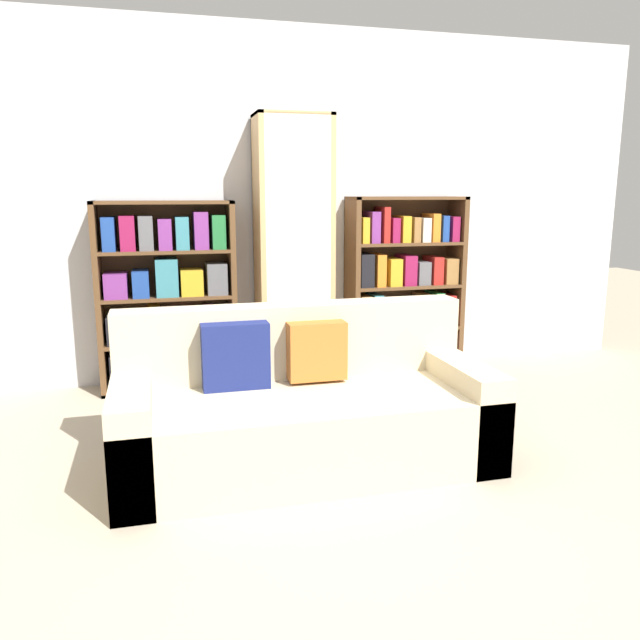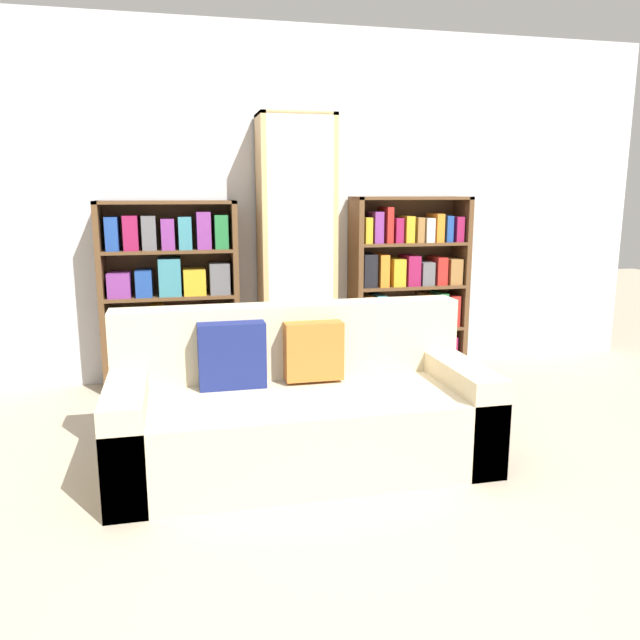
{
  "view_description": "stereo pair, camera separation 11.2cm",
  "coord_description": "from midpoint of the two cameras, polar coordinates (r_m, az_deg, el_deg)",
  "views": [
    {
      "loc": [
        -0.84,
        -2.41,
        1.45
      ],
      "look_at": [
        0.18,
        1.46,
        0.63
      ],
      "focal_mm": 35.0,
      "sensor_mm": 36.0,
      "label": 1
    },
    {
      "loc": [
        -0.73,
        -2.44,
        1.45
      ],
      "look_at": [
        0.18,
        1.46,
        0.63
      ],
      "focal_mm": 35.0,
      "sensor_mm": 36.0,
      "label": 2
    }
  ],
  "objects": [
    {
      "name": "ground_plane",
      "position": [
        2.93,
        2.91,
        -18.15
      ],
      "size": [
        16.0,
        16.0,
        0.0
      ],
      "primitive_type": "plane",
      "color": "tan"
    },
    {
      "name": "wine_bottle",
      "position": [
        4.57,
        2.68,
        -5.04
      ],
      "size": [
        0.07,
        0.07,
        0.36
      ],
      "color": "#143819",
      "rests_on": "ground"
    },
    {
      "name": "couch",
      "position": [
        3.43,
        -2.52,
        -8.28
      ],
      "size": [
        1.98,
        0.86,
        0.83
      ],
      "color": "beige",
      "rests_on": "ground"
    },
    {
      "name": "wall_back",
      "position": [
        4.97,
        -5.76,
        10.31
      ],
      "size": [
        6.41,
        0.06,
        2.7
      ],
      "color": "silver",
      "rests_on": "ground"
    },
    {
      "name": "display_cabinet",
      "position": [
        4.81,
        -3.11,
        6.19
      ],
      "size": [
        0.57,
        0.36,
        2.02
      ],
      "color": "tan",
      "rests_on": "ground"
    },
    {
      "name": "bookshelf_right",
      "position": [
        5.13,
        7.05,
        2.74
      ],
      "size": [
        0.94,
        0.32,
        1.42
      ],
      "color": "brown",
      "rests_on": "ground"
    },
    {
      "name": "bookshelf_left",
      "position": [
        4.77,
        -14.43,
        1.81
      ],
      "size": [
        1.0,
        0.32,
        1.4
      ],
      "color": "brown",
      "rests_on": "ground"
    }
  ]
}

